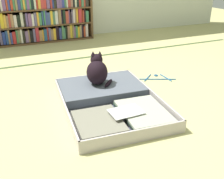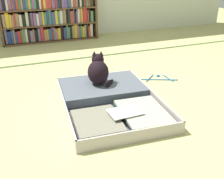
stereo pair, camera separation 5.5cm
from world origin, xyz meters
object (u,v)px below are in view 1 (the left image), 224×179
(bookshelf, at_px, (44,17))
(clothes_hanger, at_px, (157,78))
(open_suitcase, at_px, (108,99))
(black_cat, at_px, (97,71))

(bookshelf, bearing_deg, clothes_hanger, -69.83)
(bookshelf, distance_m, open_suitcase, 2.25)
(clothes_hanger, bearing_deg, open_suitcase, -155.79)
(open_suitcase, height_order, black_cat, black_cat)
(open_suitcase, bearing_deg, black_cat, 91.88)
(open_suitcase, xyz_separation_m, black_cat, (-0.01, 0.22, 0.16))
(bookshelf, distance_m, black_cat, 2.01)
(bookshelf, distance_m, clothes_hanger, 2.09)
(bookshelf, bearing_deg, black_cat, -88.58)
(bookshelf, xyz_separation_m, clothes_hanger, (0.71, -1.93, -0.35))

